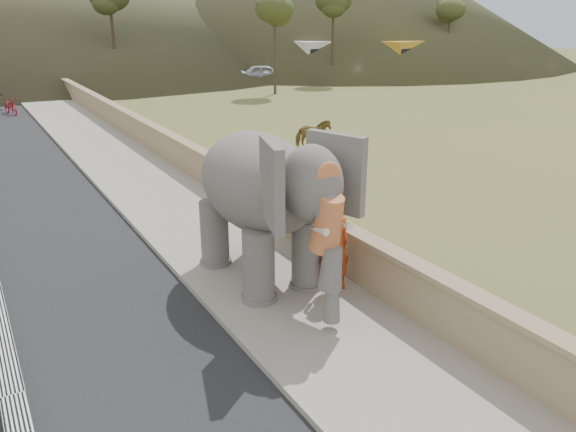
{
  "coord_description": "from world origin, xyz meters",
  "views": [
    {
      "loc": [
        -4.97,
        -7.42,
        5.42
      ],
      "look_at": [
        0.2,
        1.38,
        1.7
      ],
      "focal_mm": 35.0,
      "sensor_mm": 36.0,
      "label": 1
    }
  ],
  "objects": [
    {
      "name": "bus_white",
      "position": [
        26.28,
        34.58,
        1.55
      ],
      "size": [
        11.06,
        2.79,
        3.1
      ],
      "primitive_type": "cube",
      "rotation": [
        0.0,
        0.0,
        1.6
      ],
      "color": "white",
      "rests_on": "ground"
    },
    {
      "name": "distant_car",
      "position": [
        17.19,
        33.86,
        0.72
      ],
      "size": [
        4.55,
        3.22,
        1.44
      ],
      "primitive_type": "imported",
      "rotation": [
        0.0,
        0.0,
        1.17
      ],
      "color": "#ABACB2",
      "rests_on": "ground"
    },
    {
      "name": "parapet",
      "position": [
        1.65,
        10.0,
        0.55
      ],
      "size": [
        0.3,
        120.0,
        1.1
      ],
      "primitive_type": "cube",
      "color": "tan",
      "rests_on": "ground"
    },
    {
      "name": "bus_orange",
      "position": [
        32.49,
        31.68,
        1.55
      ],
      "size": [
        11.28,
        4.63,
        3.1
      ],
      "primitive_type": "cube",
      "rotation": [
        0.0,
        0.0,
        1.77
      ],
      "color": "gold",
      "rests_on": "ground"
    },
    {
      "name": "cow",
      "position": [
        7.73,
        12.11,
        0.61
      ],
      "size": [
        1.57,
        1.11,
        1.21
      ],
      "primitive_type": "imported",
      "rotation": [
        0.0,
        0.0,
        1.22
      ],
      "color": "olive",
      "rests_on": "ground"
    },
    {
      "name": "walkway",
      "position": [
        0.0,
        10.0,
        0.07
      ],
      "size": [
        3.0,
        120.0,
        0.15
      ],
      "primitive_type": "cube",
      "color": "#9E9687",
      "rests_on": "ground"
    },
    {
      "name": "motorcyclist",
      "position": [
        -2.65,
        27.72,
        0.72
      ],
      "size": [
        1.65,
        1.92,
        1.87
      ],
      "color": "maroon",
      "rests_on": "ground"
    },
    {
      "name": "trees",
      "position": [
        0.65,
        28.96,
        3.93
      ],
      "size": [
        48.14,
        44.25,
        9.04
      ],
      "color": "#473828",
      "rests_on": "ground"
    },
    {
      "name": "ground",
      "position": [
        0.0,
        0.0,
        0.0
      ],
      "size": [
        160.0,
        160.0,
        0.0
      ],
      "primitive_type": "plane",
      "color": "olive",
      "rests_on": "ground"
    },
    {
      "name": "elephant_and_man",
      "position": [
        0.02,
        2.22,
        1.74
      ],
      "size": [
        2.46,
        4.48,
        3.21
      ],
      "color": "slate",
      "rests_on": "ground"
    }
  ]
}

